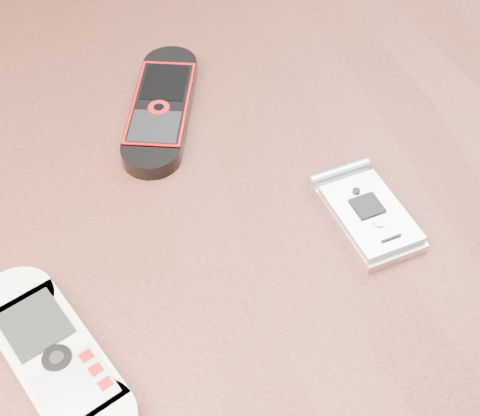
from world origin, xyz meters
name	(u,v)px	position (x,y,z in m)	size (l,w,h in m)	color
table	(235,291)	(0.00, 0.00, 0.64)	(1.20, 0.80, 0.75)	black
nokia_white	(55,358)	(-0.15, -0.09, 0.76)	(0.05, 0.16, 0.02)	beige
nokia_black_red	(161,107)	(-0.03, 0.14, 0.76)	(0.05, 0.17, 0.02)	black
motorola_razr	(368,214)	(0.10, -0.03, 0.76)	(0.05, 0.10, 0.02)	silver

